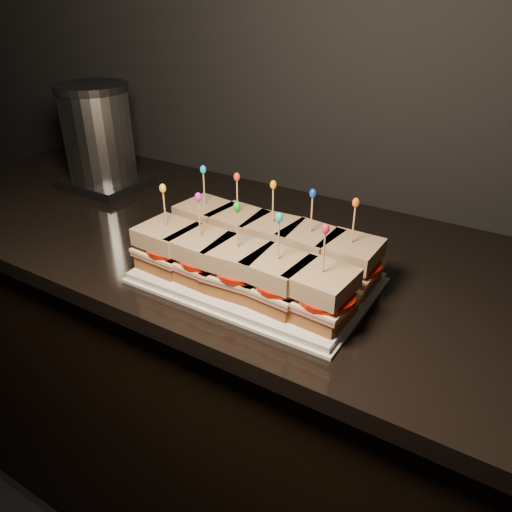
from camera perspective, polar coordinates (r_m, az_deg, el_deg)
The scene contains 79 objects.
wall_back at distance 1.46m, azimuth -7.12°, elevation 25.10°, with size 4.00×0.04×2.70m, color black.
cabinet at distance 1.29m, azimuth 14.29°, elevation -22.18°, with size 2.57×0.64×0.91m, color black.
granite_slab at distance 0.98m, azimuth 17.58°, elevation -4.40°, with size 2.61×0.68×0.03m, color black.
platter at distance 0.94m, azimuth 0.00°, elevation -2.45°, with size 0.42×0.26×0.02m, color white.
platter_rim at distance 0.95m, azimuth 0.00°, elevation -2.76°, with size 0.43×0.27×0.01m, color white.
sandwich_0_bread_bot at distance 1.05m, azimuth -5.67°, elevation 2.39°, with size 0.09×0.09×0.03m, color brown.
sandwich_0_ham at distance 1.05m, azimuth -5.71°, elevation 3.23°, with size 0.10×0.10×0.01m, color #C76E67.
sandwich_0_cheese at distance 1.04m, azimuth -5.73°, elevation 3.58°, with size 0.11×0.10×0.01m, color #FFEEAC.
sandwich_0_tomato at distance 1.03m, azimuth -5.42°, elevation 3.68°, with size 0.09×0.09×0.01m, color red.
sandwich_0_bread_top at distance 1.03m, azimuth -5.81°, elevation 5.00°, with size 0.10×0.10×0.03m, color #57290E.
sandwich_0_pick at distance 1.01m, azimuth -5.94°, elevation 7.40°, with size 0.00×0.00×0.09m, color tan.
sandwich_0_frill at distance 1.00m, azimuth -6.07°, elevation 9.80°, with size 0.01×0.01×0.02m, color #12ACCA.
sandwich_1_bread_bot at distance 1.01m, azimuth -2.06°, elevation 1.35°, with size 0.09×0.09×0.03m, color brown.
sandwich_1_ham at distance 1.00m, azimuth -2.07°, elevation 2.21°, with size 0.10×0.10×0.01m, color #C76E67.
sandwich_1_cheese at distance 1.00m, azimuth -2.08°, elevation 2.57°, with size 0.11×0.10×0.01m, color #FFEEAC.
sandwich_1_tomato at distance 0.99m, azimuth -1.70°, elevation 2.67°, with size 0.09×0.09×0.01m, color red.
sandwich_1_bread_top at distance 0.99m, azimuth -2.11°, elevation 4.04°, with size 0.10×0.10×0.03m, color #57290E.
sandwich_1_pick at distance 0.97m, azimuth -2.16°, elevation 6.53°, with size 0.00×0.00×0.09m, color tan.
sandwich_1_frill at distance 0.95m, azimuth -2.21°, elevation 9.03°, with size 0.01×0.01×0.02m, color red.
sandwich_2_bread_bot at distance 0.98m, azimuth 1.85°, elevation 0.21°, with size 0.09×0.09×0.03m, color brown.
sandwich_2_ham at distance 0.97m, azimuth 1.86°, elevation 1.10°, with size 0.10×0.10×0.01m, color #C76E67.
sandwich_2_cheese at distance 0.96m, azimuth 1.87°, elevation 1.47°, with size 0.11×0.10×0.01m, color #FFEEAC.
sandwich_2_tomato at distance 0.95m, azimuth 2.32°, elevation 1.55°, with size 0.09×0.09×0.01m, color red.
sandwich_2_bread_top at distance 0.95m, azimuth 1.89°, elevation 2.99°, with size 0.10×0.10×0.03m, color #57290E.
sandwich_2_pick at distance 0.93m, azimuth 1.94°, elevation 5.55°, with size 0.00×0.00×0.09m, color tan.
sandwich_2_frill at distance 0.92m, azimuth 1.99°, elevation 8.14°, with size 0.01×0.01×0.02m, color orange.
sandwich_3_bread_bot at distance 0.94m, azimuth 6.03°, elevation -1.01°, with size 0.09×0.09×0.03m, color brown.
sandwich_3_ham at distance 0.94m, azimuth 6.09°, elevation -0.10°, with size 0.10×0.10×0.01m, color #C76E67.
sandwich_3_cheese at distance 0.93m, azimuth 6.11°, elevation 0.28°, with size 0.11×0.10×0.01m, color #FFEEAC.
sandwich_3_tomato at distance 0.92m, azimuth 6.63°, elevation 0.35°, with size 0.09×0.09×0.01m, color red.
sandwich_3_bread_top at distance 0.92m, azimuth 6.20°, elevation 1.83°, with size 0.10×0.10×0.03m, color #57290E.
sandwich_3_pick at distance 0.90m, azimuth 6.35°, elevation 4.47°, with size 0.00×0.00×0.09m, color tan.
sandwich_3_frill at distance 0.88m, azimuth 6.51°, elevation 7.13°, with size 0.01×0.01×0.02m, color #0F33DB.
sandwich_4_bread_bot at distance 0.92m, azimuth 10.49°, elevation -2.30°, with size 0.09×0.09×0.03m, color brown.
sandwich_4_ham at distance 0.91m, azimuth 10.58°, elevation -1.38°, with size 0.10×0.10×0.01m, color #C76E67.
sandwich_4_cheese at distance 0.91m, azimuth 10.62°, elevation -0.99°, with size 0.11×0.10×0.01m, color #FFEEAC.
sandwich_4_tomato at distance 0.89m, azimuth 11.23°, elevation -0.94°, with size 0.09×0.09×0.01m, color red.
sandwich_4_bread_top at distance 0.89m, azimuth 10.78°, elevation 0.59°, with size 0.10×0.10×0.03m, color #57290E.
sandwich_4_pick at distance 0.87m, azimuth 11.06°, elevation 3.28°, with size 0.00×0.00×0.09m, color tan.
sandwich_4_frill at distance 0.85m, azimuth 11.34°, elevation 6.00°, with size 0.01×0.01×0.02m, color orange.
sandwich_5_bread_bot at distance 0.97m, azimuth -9.87°, elevation -0.29°, with size 0.09×0.09×0.03m, color brown.
sandwich_5_ham at distance 0.97m, azimuth -9.95°, elevation 0.59°, with size 0.10×0.10×0.01m, color #C76E67.
sandwich_5_cheese at distance 0.96m, azimuth -9.99°, elevation 0.96°, with size 0.11×0.10×0.01m, color #FFEEAC.
sandwich_5_tomato at distance 0.95m, azimuth -9.71°, elevation 1.04°, with size 0.09×0.09×0.01m, color red.
sandwich_5_bread_top at distance 0.95m, azimuth -10.13°, elevation 2.47°, with size 0.10×0.10×0.03m, color #57290E.
sandwich_5_pick at distance 0.93m, azimuth -10.37°, elevation 5.03°, with size 0.00×0.00×0.09m, color tan.
sandwich_5_frill at distance 0.91m, azimuth -10.62°, elevation 7.61°, with size 0.01×0.01×0.02m, color yellow.
sandwich_6_bread_bot at distance 0.93m, azimuth -6.13°, elevation -1.56°, with size 0.09×0.09×0.03m, color brown.
sandwich_6_ham at distance 0.92m, azimuth -6.19°, elevation -0.64°, with size 0.10×0.10×0.01m, color #C76E67.
sandwich_6_cheese at distance 0.92m, azimuth -6.21°, elevation -0.26°, with size 0.11×0.10×0.01m, color #FFEEAC.
sandwich_6_tomato at distance 0.90m, azimuth -5.86°, elevation -0.19°, with size 0.09×0.09×0.01m, color red.
sandwich_6_bread_top at distance 0.90m, azimuth -6.31°, elevation 1.32°, with size 0.10×0.10×0.03m, color #57290E.
sandwich_6_pick at distance 0.88m, azimuth -6.47°, elevation 3.99°, with size 0.00×0.00×0.09m, color tan.
sandwich_6_frill at distance 0.87m, azimuth -6.63°, elevation 6.70°, with size 0.01×0.01×0.02m, color #D81ABC.
sandwich_7_bread_bot at distance 0.89m, azimuth -2.03°, elevation -2.93°, with size 0.09×0.09×0.03m, color brown.
sandwich_7_ham at distance 0.88m, azimuth -2.05°, elevation -1.98°, with size 0.10×0.10×0.01m, color #C76E67.
sandwich_7_cheese at distance 0.88m, azimuth -2.06°, elevation -1.59°, with size 0.11×0.10×0.01m, color #FFEEAC.
sandwich_7_tomato at distance 0.86m, azimuth -1.62°, elevation -1.54°, with size 0.09×0.09×0.01m, color red.
sandwich_7_bread_top at distance 0.86m, azimuth -2.09°, elevation 0.04°, with size 0.10×0.10×0.03m, color #57290E.
sandwich_7_pick at distance 0.84m, azimuth -2.15°, elevation 2.81°, with size 0.00×0.00×0.09m, color tan.
sandwich_7_frill at distance 0.82m, azimuth -2.20°, elevation 5.64°, with size 0.01×0.01×0.02m, color #13B61A.
sandwich_8_bread_bot at distance 0.85m, azimuth 2.45°, elevation -4.41°, with size 0.09×0.09×0.03m, color brown.
sandwich_8_ham at distance 0.84m, azimuth 2.47°, elevation -3.44°, with size 0.10×0.10×0.01m, color #C76E67.
sandwich_8_cheese at distance 0.84m, azimuth 2.48°, elevation -3.04°, with size 0.11×0.10×0.01m, color #FFEEAC.
sandwich_8_tomato at distance 0.83m, azimuth 3.01°, elevation -3.01°, with size 0.09×0.09×0.01m, color red.
sandwich_8_bread_top at distance 0.83m, azimuth 2.52°, elevation -1.36°, with size 0.10×0.10×0.03m, color #57290E.
sandwich_8_pick at distance 0.80m, azimuth 2.59°, elevation 1.50°, with size 0.00×0.00×0.09m, color tan.
sandwich_8_frill at distance 0.78m, azimuth 2.67°, elevation 4.43°, with size 0.01×0.01×0.02m, color #14BABA.
sandwich_9_bread_bot at distance 0.82m, azimuth 7.30°, elevation -5.98°, with size 0.09×0.09×0.03m, color brown.
sandwich_9_ham at distance 0.81m, azimuth 7.37°, elevation -4.99°, with size 0.10×0.10×0.01m, color #C76E67.
sandwich_9_cheese at distance 0.81m, azimuth 7.40°, elevation -4.58°, with size 0.11×0.10×0.01m, color #FFEEAC.
sandwich_9_tomato at distance 0.80m, azimuth 8.03°, elevation -4.57°, with size 0.09×0.09×0.01m, color red.
sandwich_9_bread_top at distance 0.80m, azimuth 7.53°, elevation -2.87°, with size 0.10×0.10×0.03m, color #57290E.
sandwich_9_pick at distance 0.77m, azimuth 7.75°, elevation 0.06°, with size 0.00×0.00×0.09m, color tan.
sandwich_9_frill at distance 0.75m, azimuth 7.97°, elevation 3.07°, with size 0.01×0.01×0.02m, color red.
appliance_base at distance 1.45m, azimuth -16.83°, elevation 8.09°, with size 0.21×0.18×0.03m, color #262628.
appliance_body at distance 1.42m, azimuth -17.57°, elevation 12.93°, with size 0.18×0.18×0.23m, color silver.
appliance_lid at distance 1.39m, azimuth -18.35°, elevation 17.82°, with size 0.19×0.19×0.02m, color #262628.
appliance at distance 1.42m, azimuth -17.55°, elevation 12.76°, with size 0.21×0.18×0.27m, color silver, non-canonical shape.
Camera 1 is at (0.90, 0.85, 1.44)m, focal length 35.00 mm.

